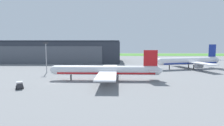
% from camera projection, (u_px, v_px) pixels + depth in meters
% --- Properties ---
extents(ground_plane, '(440.00, 440.00, 0.00)m').
position_uv_depth(ground_plane, '(55.00, 83.00, 71.78)').
color(ground_plane, slate).
extents(grass_field_strip, '(440.00, 56.00, 0.08)m').
position_uv_depth(grass_field_strip, '(98.00, 55.00, 254.09)').
color(grass_field_strip, '#448130').
rests_on(grass_field_strip, ground_plane).
extents(maintenance_hangar, '(106.29, 39.00, 17.48)m').
position_uv_depth(maintenance_hangar, '(55.00, 52.00, 156.18)').
color(maintenance_hangar, '#2D333D').
rests_on(maintenance_hangar, ground_plane).
extents(airliner_far_left, '(40.80, 36.85, 14.43)m').
position_uv_depth(airliner_far_left, '(189.00, 61.00, 110.97)').
color(airliner_far_left, white).
rests_on(airliner_far_left, ground_plane).
extents(airliner_near_left, '(45.94, 40.68, 12.38)m').
position_uv_depth(airliner_near_left, '(106.00, 71.00, 76.60)').
color(airliner_near_left, silver).
rests_on(airliner_near_left, ground_plane).
extents(stair_truck, '(3.61, 4.44, 2.18)m').
position_uv_depth(stair_truck, '(20.00, 85.00, 62.87)').
color(stair_truck, '#2D2D33').
rests_on(stair_truck, ground_plane).
extents(apron_light_mast, '(2.40, 0.50, 15.66)m').
position_uv_depth(apron_light_mast, '(46.00, 55.00, 95.87)').
color(apron_light_mast, '#99999E').
rests_on(apron_light_mast, ground_plane).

